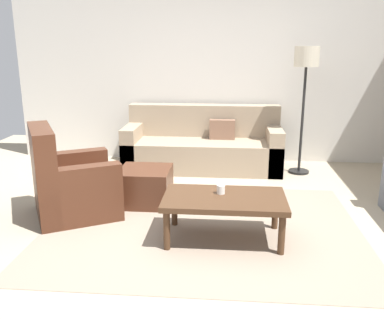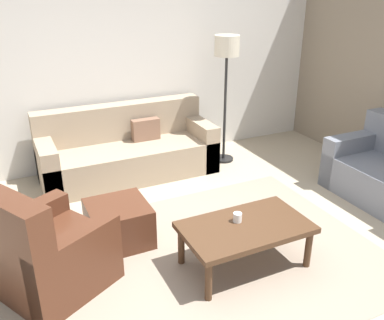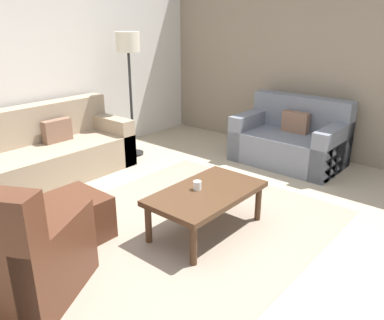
% 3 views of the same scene
% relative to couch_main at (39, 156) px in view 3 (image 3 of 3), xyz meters
% --- Properties ---
extents(ground_plane, '(8.00, 8.00, 0.00)m').
position_rel_couch_main_xyz_m(ground_plane, '(0.12, -2.12, -0.30)').
color(ground_plane, tan).
extents(rear_partition, '(6.00, 0.12, 2.80)m').
position_rel_couch_main_xyz_m(rear_partition, '(0.12, 0.48, 1.10)').
color(rear_partition, silver).
rests_on(rear_partition, ground_plane).
extents(stone_feature_panel, '(0.12, 5.20, 2.80)m').
position_rel_couch_main_xyz_m(stone_feature_panel, '(3.12, -2.12, 1.10)').
color(stone_feature_panel, gray).
rests_on(stone_feature_panel, ground_plane).
extents(area_rug, '(3.04, 2.39, 0.01)m').
position_rel_couch_main_xyz_m(area_rug, '(0.12, -2.12, -0.30)').
color(area_rug, gray).
rests_on(area_rug, ground_plane).
extents(couch_main, '(2.20, 0.86, 0.88)m').
position_rel_couch_main_xyz_m(couch_main, '(0.00, 0.00, 0.00)').
color(couch_main, gray).
rests_on(couch_main, ground_plane).
extents(couch_loveseat, '(0.89, 1.40, 0.88)m').
position_rel_couch_main_xyz_m(couch_loveseat, '(2.57, -2.06, 0.00)').
color(couch_loveseat, slate).
rests_on(couch_loveseat, ground_plane).
extents(armchair_leather, '(1.09, 1.09, 0.95)m').
position_rel_couch_main_xyz_m(armchair_leather, '(-1.28, -1.91, 0.01)').
color(armchair_leather, '#4C2819').
rests_on(armchair_leather, ground_plane).
extents(ottoman, '(0.56, 0.56, 0.40)m').
position_rel_couch_main_xyz_m(ottoman, '(-0.55, -1.51, -0.10)').
color(ottoman, '#4C2819').
rests_on(ottoman, ground_plane).
extents(coffee_table, '(1.10, 0.64, 0.41)m').
position_rel_couch_main_xyz_m(coffee_table, '(0.34, -2.33, 0.06)').
color(coffee_table, '#472D1C').
rests_on(coffee_table, ground_plane).
extents(cup, '(0.08, 0.08, 0.08)m').
position_rel_couch_main_xyz_m(cup, '(0.30, -2.26, 0.15)').
color(cup, white).
rests_on(cup, coffee_table).
extents(lamp_standing, '(0.32, 0.32, 1.71)m').
position_rel_couch_main_xyz_m(lamp_standing, '(1.35, -0.18, 1.11)').
color(lamp_standing, black).
rests_on(lamp_standing, ground_plane).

